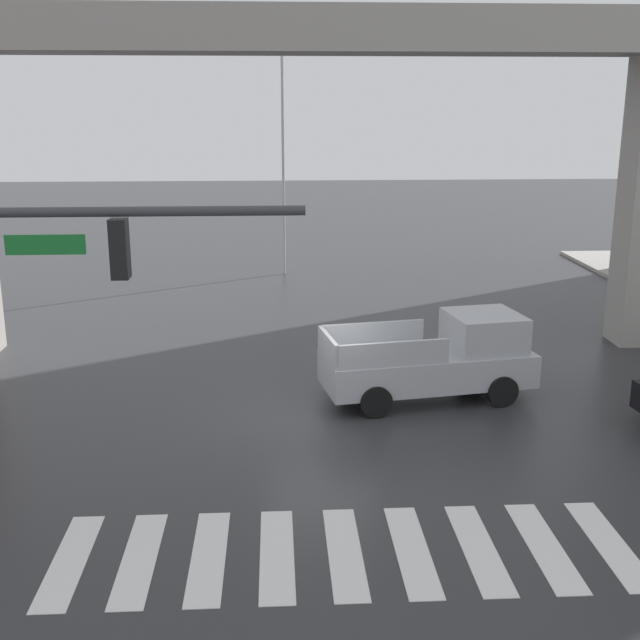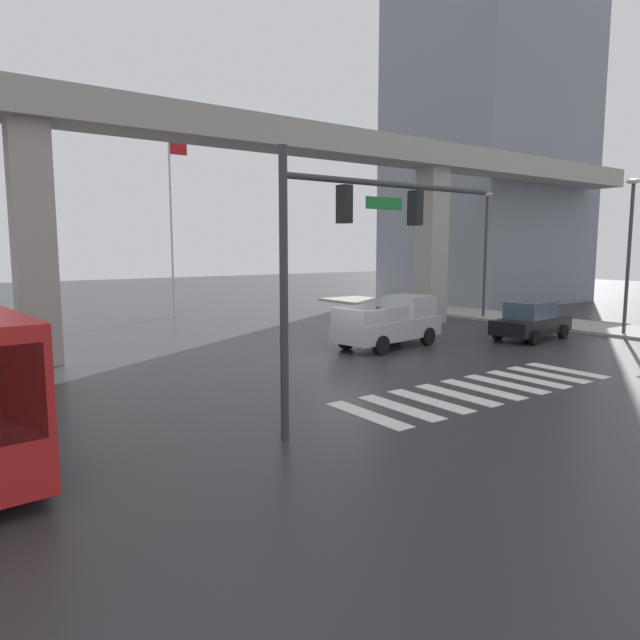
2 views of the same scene
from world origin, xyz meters
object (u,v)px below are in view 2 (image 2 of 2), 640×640
object	(u,v)px
sedan_black	(531,321)
flagpole	(173,216)
pickup_truck	(393,323)
traffic_signal_mast	(348,236)
street_lamp_mid_block	(486,240)
street_lamp_near_corner	(630,238)

from	to	relation	value
sedan_black	flagpole	size ratio (longest dim) A/B	0.43
pickup_truck	sedan_black	world-z (taller)	pickup_truck
flagpole	traffic_signal_mast	bearing A→B (deg)	-101.89
sedan_black	street_lamp_mid_block	distance (m)	8.36
flagpole	street_lamp_mid_block	bearing A→B (deg)	-38.99
sedan_black	traffic_signal_mast	size ratio (longest dim) A/B	0.69
sedan_black	street_lamp_near_corner	distance (m)	6.07
traffic_signal_mast	street_lamp_mid_block	world-z (taller)	street_lamp_mid_block
traffic_signal_mast	street_lamp_near_corner	bearing A→B (deg)	9.03
pickup_truck	traffic_signal_mast	world-z (taller)	traffic_signal_mast
sedan_black	street_lamp_near_corner	size ratio (longest dim) A/B	0.62
pickup_truck	flagpole	distance (m)	16.43
sedan_black	street_lamp_mid_block	size ratio (longest dim) A/B	0.62
pickup_truck	street_lamp_mid_block	distance (m)	11.88
pickup_truck	flagpole	size ratio (longest dim) A/B	0.52
pickup_truck	street_lamp_mid_block	xyz separation A→B (m)	(10.68, 3.77, 3.57)
flagpole	pickup_truck	bearing A→B (deg)	-77.08
pickup_truck	traffic_signal_mast	xyz separation A→B (m)	(-8.25, -7.33, 3.40)
pickup_truck	sedan_black	xyz separation A→B (m)	(6.32, -2.32, -0.14)
sedan_black	street_lamp_mid_block	bearing A→B (deg)	54.37
street_lamp_mid_block	flagpole	xyz separation A→B (m)	(-14.18, 11.48, 1.43)
street_lamp_near_corner	street_lamp_mid_block	size ratio (longest dim) A/B	1.00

